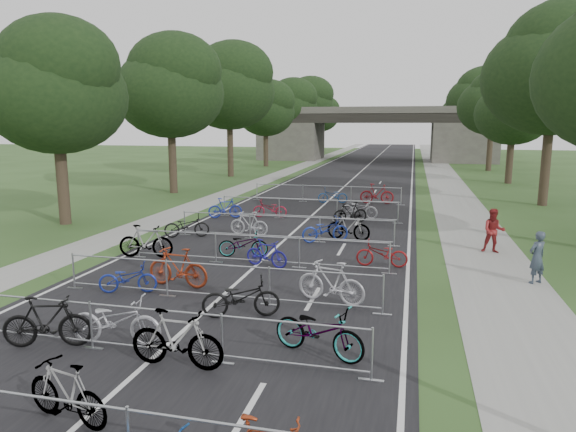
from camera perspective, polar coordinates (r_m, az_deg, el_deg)
name	(u,v)px	position (r m, az deg, el deg)	size (l,w,h in m)	color
road	(363,170)	(56.22, 8.34, 5.11)	(11.00, 140.00, 0.01)	black
sidewalk_right	(440,171)	(56.04, 16.53, 4.78)	(3.00, 140.00, 0.01)	gray
sidewalk_left	(295,168)	(57.40, 0.84, 5.32)	(2.00, 140.00, 0.01)	gray
lane_markings	(363,170)	(56.22, 8.34, 5.11)	(0.12, 140.00, 0.00)	silver
overpass_bridge	(374,134)	(70.96, 9.58, 8.98)	(31.00, 8.00, 7.05)	#4D4A45
tree_left_0	(56,90)	(27.36, -24.35, 12.62)	(6.72, 6.72, 10.25)	#33261C
tree_left_1	(171,89)	(37.63, -12.91, 13.61)	(7.56, 7.56, 11.53)	#33261C
tree_right_1	(556,72)	(34.72, 27.65, 14.02)	(8.18, 8.18, 12.47)	#33261C
tree_left_2	(230,88)	(48.71, -6.48, 13.93)	(8.40, 8.40, 12.81)	#33261C
tree_right_2	(515,111)	(46.37, 23.91, 10.64)	(6.16, 6.16, 9.39)	#33261C
tree_left_3	(266,110)	(60.05, -2.43, 11.73)	(6.72, 6.72, 10.25)	#33261C
tree_right_3	(494,104)	(58.25, 21.92, 11.49)	(7.17, 7.17, 10.93)	#33261C
tree_left_4	(291,106)	(71.67, 0.28, 12.14)	(7.56, 7.56, 11.53)	#33261C
tree_right_4	(480,99)	(70.19, 20.60, 12.03)	(8.18, 8.18, 12.47)	#33261C
tree_left_5	(308,103)	(83.42, 2.24, 12.43)	(8.40, 8.40, 12.81)	#33261C
tree_right_5	(470,116)	(82.07, 19.53, 10.38)	(6.16, 6.16, 9.39)	#33261C
tree_left_6	(321,115)	(95.16, 3.70, 11.17)	(6.72, 6.72, 10.25)	#33261C
tree_right_6	(463,112)	(94.04, 18.85, 10.93)	(7.17, 7.17, 10.93)	#33261C
barrier_row_0	(35,428)	(8.92, -26.29, -20.35)	(9.70, 0.08, 1.10)	#9DA0A5
barrier_row_1	(154,332)	(11.58, -14.62, -12.37)	(9.70, 0.08, 1.10)	#9DA0A5
barrier_row_2	(217,282)	(14.64, -7.92, -7.29)	(9.70, 0.08, 1.10)	#9DA0A5
barrier_row_3	(257,250)	(18.09, -3.50, -3.81)	(9.70, 0.08, 1.10)	#9DA0A5
barrier_row_4	(284,228)	(21.85, -0.41, -1.34)	(9.70, 0.08, 1.10)	#9DA0A5
barrier_row_5	(308,209)	(26.64, 2.21, 0.76)	(9.70, 0.08, 1.10)	#9DA0A5
barrier_row_6	(327,194)	(32.48, 4.32, 2.46)	(9.70, 0.08, 1.10)	#9DA0A5
bike_1	(67,393)	(9.70, -23.37, -17.57)	(0.51, 1.80, 1.08)	#9DA0A5
bike_4	(47,322)	(12.78, -25.20, -10.63)	(0.56, 1.97, 1.18)	black
bike_5	(116,321)	(12.39, -18.60, -11.00)	(0.74, 2.12, 1.11)	#BBBBC3
bike_6	(177,339)	(10.94, -12.26, -13.25)	(0.58, 2.04, 1.23)	#9DA0A5
bike_7	(319,331)	(11.24, 3.45, -12.64)	(0.75, 2.14, 1.13)	#9DA0A5
bike_8	(128,278)	(15.89, -17.37, -6.63)	(0.59, 1.70, 0.89)	navy
bike_9	(178,267)	(16.04, -12.15, -5.61)	(0.57, 2.03, 1.22)	maroon
bike_10	(241,298)	(13.38, -5.25, -9.02)	(0.70, 2.00, 1.05)	black
bike_11	(331,282)	(14.33, 4.80, -7.37)	(0.57, 2.01, 1.21)	#B2B1BA
bike_12	(146,241)	(19.75, -15.52, -2.75)	(0.58, 2.06, 1.24)	#9DA0A5
bike_13	(243,244)	(19.24, -5.00, -3.15)	(0.64, 1.85, 0.97)	#9DA0A5
bike_14	(266,254)	(17.85, -2.41, -4.19)	(0.46, 1.61, 0.97)	navy
bike_15	(382,254)	(18.13, 10.39, -4.18)	(0.62, 1.77, 0.93)	maroon
bike_16	(187,226)	(22.87, -11.19, -1.10)	(0.68, 1.94, 1.02)	black
bike_17	(249,224)	(22.83, -4.36, -0.86)	(0.51, 1.81, 1.09)	#AFB0B7
bike_18	(325,230)	(21.59, 4.15, -1.53)	(0.71, 2.04, 1.07)	navy
bike_19	(349,227)	(22.05, 6.74, -1.22)	(0.54, 1.91, 1.15)	#9DA0A5
bike_20	(225,208)	(27.19, -6.99, 0.86)	(0.50, 1.78, 1.07)	#1B2B97
bike_21	(270,209)	(27.21, -2.02, 0.81)	(0.63, 1.81, 0.95)	maroon
bike_22	(350,213)	(25.81, 6.93, 0.37)	(0.51, 1.79, 1.08)	black
bike_23	(359,209)	(27.23, 7.93, 0.82)	(0.69, 1.97, 1.04)	#B5B4BD
bike_26	(333,196)	(32.26, 4.99, 2.28)	(0.64, 1.83, 0.96)	navy
bike_27	(377,194)	(32.33, 9.85, 2.44)	(0.59, 2.08, 1.25)	maroon
pedestrian_a	(537,258)	(17.72, 25.94, -4.18)	(0.61, 0.40, 1.66)	#313C4A
pedestrian_b	(494,231)	(21.23, 21.88, -1.57)	(0.83, 0.65, 1.71)	maroon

